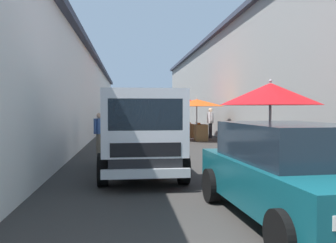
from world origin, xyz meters
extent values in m
plane|color=#33302D|center=(13.50, 0.00, 0.00)|extent=(90.00, 90.00, 0.00)
cube|color=silver|center=(15.75, 7.09, 2.23)|extent=(49.50, 7.00, 4.45)
cube|color=#383D4C|center=(15.75, 7.09, 4.57)|extent=(49.80, 7.50, 0.24)
cube|color=gray|center=(15.75, -7.09, 3.03)|extent=(49.50, 7.00, 6.06)
cube|color=#383D4C|center=(15.75, -7.09, 6.18)|extent=(49.80, 7.50, 0.24)
cylinder|color=#9E9EA3|center=(18.70, -1.59, 1.15)|extent=(0.06, 0.06, 2.30)
cone|color=red|center=(18.70, -1.59, 2.07)|extent=(2.49, 2.49, 0.46)
sphere|color=#9E9EA3|center=(18.70, -1.59, 2.34)|extent=(0.07, 0.07, 0.07)
cube|color=olive|center=(18.88, -1.81, 0.39)|extent=(0.93, 0.58, 0.77)
sphere|color=orange|center=(19.12, -1.99, 0.82)|extent=(0.09, 0.09, 0.09)
sphere|color=orange|center=(19.02, -1.87, 0.82)|extent=(0.09, 0.09, 0.09)
sphere|color=orange|center=(18.67, -1.89, 0.82)|extent=(0.09, 0.09, 0.09)
cylinder|color=#9E9EA3|center=(16.18, -1.83, 1.08)|extent=(0.06, 0.06, 2.15)
cone|color=#D84C14|center=(16.18, -1.83, 1.97)|extent=(2.88, 2.88, 0.36)
sphere|color=#9E9EA3|center=(16.18, -1.83, 2.19)|extent=(0.07, 0.07, 0.07)
cube|color=brown|center=(16.25, -2.07, 0.42)|extent=(0.77, 0.61, 0.85)
sphere|color=orange|center=(16.25, -2.00, 0.89)|extent=(0.09, 0.09, 0.09)
sphere|color=orange|center=(16.24, -1.90, 0.89)|extent=(0.09, 0.09, 0.09)
sphere|color=orange|center=(16.29, -1.97, 0.89)|extent=(0.09, 0.09, 0.09)
sphere|color=orange|center=(16.41, -1.86, 0.95)|extent=(0.09, 0.09, 0.09)
cylinder|color=#9E9EA3|center=(5.31, -1.35, 1.11)|extent=(0.06, 0.06, 2.23)
cone|color=red|center=(5.31, -1.35, 1.99)|extent=(2.18, 2.18, 0.48)
sphere|color=#9E9EA3|center=(5.31, -1.35, 2.27)|extent=(0.07, 0.07, 0.07)
cube|color=#9E7547|center=(5.24, -1.45, 0.38)|extent=(0.85, 0.67, 0.76)
sphere|color=orange|center=(5.05, -1.62, 0.81)|extent=(0.09, 0.09, 0.09)
sphere|color=orange|center=(5.16, -1.59, 0.81)|extent=(0.09, 0.09, 0.09)
sphere|color=orange|center=(5.34, -1.45, 0.81)|extent=(0.09, 0.09, 0.09)
cube|color=#0F4C56|center=(2.79, -0.71, 0.57)|extent=(4.00, 1.95, 0.64)
cube|color=#19232D|center=(2.94, -0.70, 1.17)|extent=(2.43, 1.65, 0.56)
cylinder|color=black|center=(1.42, 0.07, 0.30)|extent=(0.61, 0.24, 0.60)
cylinder|color=black|center=(4.17, -1.48, 0.30)|extent=(0.61, 0.24, 0.60)
cylinder|color=black|center=(4.07, 0.23, 0.30)|extent=(0.61, 0.24, 0.60)
cube|color=black|center=(7.27, 1.39, 0.50)|extent=(4.82, 1.52, 0.36)
cube|color=silver|center=(5.64, 1.37, 1.38)|extent=(1.56, 1.77, 1.40)
cube|color=#19232D|center=(4.91, 1.37, 1.55)|extent=(0.08, 1.47, 0.63)
cube|color=#19232D|center=(5.64, 1.37, 1.55)|extent=(1.06, 1.79, 0.45)
cube|color=black|center=(4.90, 1.37, 0.86)|extent=(0.08, 1.40, 0.28)
cube|color=silver|center=(4.82, 1.36, 0.40)|extent=(0.14, 1.75, 0.18)
cube|color=gray|center=(8.10, 0.58, 0.93)|extent=(3.16, 0.10, 0.50)
cube|color=gray|center=(8.08, 2.22, 0.93)|extent=(3.16, 0.10, 0.50)
cube|color=gray|center=(9.64, 1.42, 0.93)|extent=(0.08, 1.65, 0.50)
cylinder|color=black|center=(5.65, 0.50, 0.36)|extent=(0.72, 0.23, 0.72)
cylinder|color=black|center=(5.63, 2.25, 0.36)|extent=(0.72, 0.23, 0.72)
cylinder|color=black|center=(8.72, 0.53, 0.36)|extent=(0.72, 0.23, 0.72)
cylinder|color=black|center=(8.70, 2.28, 0.36)|extent=(0.72, 0.23, 0.72)
cylinder|color=#665B4C|center=(11.29, 2.78, 0.37)|extent=(0.14, 0.14, 0.75)
cylinder|color=#665B4C|center=(11.42, 2.71, 0.37)|extent=(0.14, 0.14, 0.75)
cube|color=#33518C|center=(11.35, 2.75, 1.03)|extent=(0.48, 0.39, 0.56)
sphere|color=tan|center=(11.35, 2.75, 1.41)|extent=(0.21, 0.21, 0.21)
cylinder|color=#33518C|center=(11.12, 2.88, 1.05)|extent=(0.08, 0.08, 0.50)
cylinder|color=#33518C|center=(11.59, 2.61, 1.05)|extent=(0.08, 0.08, 0.50)
cylinder|color=#232328|center=(17.96, -2.93, 0.42)|extent=(0.14, 0.14, 0.84)
cylinder|color=#232328|center=(17.79, -2.95, 0.42)|extent=(0.14, 0.14, 0.84)
cube|color=white|center=(17.88, -2.94, 1.15)|extent=(0.51, 0.25, 0.63)
sphere|color=tan|center=(17.88, -2.94, 1.58)|extent=(0.23, 0.23, 0.23)
cylinder|color=white|center=(18.17, -2.91, 1.19)|extent=(0.08, 0.08, 0.57)
cylinder|color=white|center=(17.58, -2.98, 1.19)|extent=(0.08, 0.08, 0.57)
cylinder|color=black|center=(8.85, -2.26, 0.22)|extent=(0.45, 0.12, 0.44)
cylinder|color=black|center=(7.60, -2.35, 0.22)|extent=(0.45, 0.14, 0.44)
cube|color=#3359A5|center=(8.18, -2.31, 0.27)|extent=(0.92, 0.34, 0.08)
ellipsoid|color=black|center=(7.88, -2.33, 0.64)|extent=(0.58, 0.30, 0.20)
cube|color=#3359A5|center=(8.80, -2.26, 0.67)|extent=(0.16, 0.33, 0.56)
cylinder|color=silver|center=(8.73, -2.27, 0.77)|extent=(0.28, 0.08, 0.68)
cylinder|color=black|center=(8.65, -2.28, 1.12)|extent=(0.55, 0.07, 0.04)
camera|label=1|loc=(-2.29, 1.73, 1.67)|focal=39.15mm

